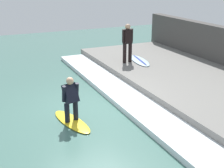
% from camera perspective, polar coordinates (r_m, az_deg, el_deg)
% --- Properties ---
extents(ground_plane, '(28.00, 28.00, 0.00)m').
position_cam_1_polar(ground_plane, '(9.85, -4.35, -4.51)').
color(ground_plane, '#426B60').
extents(concrete_ledge, '(4.40, 12.77, 0.37)m').
position_cam_1_polar(concrete_ledge, '(11.78, 15.09, -0.07)').
color(concrete_ledge, slate).
rests_on(concrete_ledge, ground_plane).
extents(wave_foam_crest, '(1.15, 12.13, 0.17)m').
position_cam_1_polar(wave_foam_crest, '(10.34, 3.01, -2.75)').
color(wave_foam_crest, silver).
rests_on(wave_foam_crest, ground_plane).
extents(surfboard_riding, '(0.87, 1.86, 0.06)m').
position_cam_1_polar(surfboard_riding, '(9.01, -7.35, -6.79)').
color(surfboard_riding, yellow).
rests_on(surfboard_riding, ground_plane).
extents(surfer_riding, '(0.50, 0.48, 1.30)m').
position_cam_1_polar(surfer_riding, '(8.71, -7.56, -2.39)').
color(surfer_riding, black).
rests_on(surfer_riding, surfboard_riding).
extents(surfer_waiting_near, '(0.55, 0.30, 1.66)m').
position_cam_1_polar(surfer_waiting_near, '(13.34, 2.86, 7.84)').
color(surfer_waiting_near, black).
rests_on(surfer_waiting_near, concrete_ledge).
extents(surfboard_waiting_near, '(0.93, 1.97, 0.07)m').
position_cam_1_polar(surfboard_waiting_near, '(13.76, 5.08, 4.29)').
color(surfboard_waiting_near, silver).
rests_on(surfboard_waiting_near, concrete_ledge).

